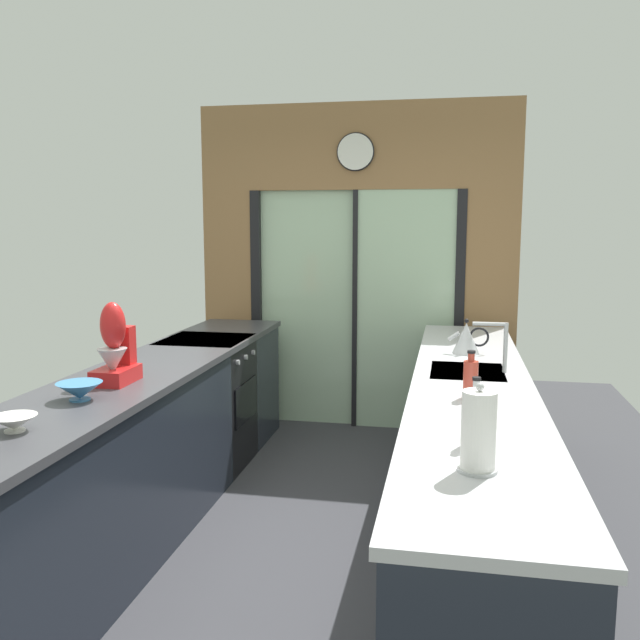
{
  "coord_description": "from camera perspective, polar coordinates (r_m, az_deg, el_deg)",
  "views": [
    {
      "loc": [
        0.79,
        -3.21,
        1.74
      ],
      "look_at": [
        -0.02,
        0.95,
        1.12
      ],
      "focal_mm": 37.97,
      "sensor_mm": 36.0,
      "label": 1
    }
  ],
  "objects": [
    {
      "name": "oven_range",
      "position": [
        4.95,
        -9.53,
        -6.89
      ],
      "size": [
        0.6,
        0.6,
        0.92
      ],
      "color": "black",
      "rests_on": "ground_plane"
    },
    {
      "name": "right_counter_run",
      "position": [
        3.74,
        12.48,
        -11.87
      ],
      "size": [
        0.62,
        3.8,
        0.92
      ],
      "color": "#1E232D",
      "rests_on": "ground_plane"
    },
    {
      "name": "ground_plane",
      "position": [
        4.27,
        -0.62,
        -15.92
      ],
      "size": [
        5.04,
        7.6,
        0.02
      ],
      "primitive_type": "cube",
      "color": "#38383D"
    },
    {
      "name": "mixing_bowl_mid",
      "position": [
        2.95,
        -24.37,
        -7.9
      ],
      "size": [
        0.18,
        0.18,
        0.06
      ],
      "color": "silver",
      "rests_on": "left_counter_run"
    },
    {
      "name": "soap_bottle_near",
      "position": [
        2.6,
        12.96,
        -7.83
      ],
      "size": [
        0.06,
        0.06,
        0.25
      ],
      "color": "silver",
      "rests_on": "right_counter_run"
    },
    {
      "name": "paper_towel_roll",
      "position": [
        2.32,
        13.22,
        -9.17
      ],
      "size": [
        0.13,
        0.13,
        0.3
      ],
      "color": "#B7BABC",
      "rests_on": "right_counter_run"
    },
    {
      "name": "mixing_bowl_far",
      "position": [
        3.34,
        -19.6,
        -5.64
      ],
      "size": [
        0.21,
        0.21,
        0.08
      ],
      "color": "teal",
      "rests_on": "left_counter_run"
    },
    {
      "name": "stand_mixer",
      "position": [
        3.62,
        -16.87,
        -2.59
      ],
      "size": [
        0.17,
        0.27,
        0.42
      ],
      "color": "red",
      "rests_on": "left_counter_run"
    },
    {
      "name": "sink_faucet",
      "position": [
        3.83,
        14.91,
        -1.58
      ],
      "size": [
        0.19,
        0.02,
        0.28
      ],
      "color": "#B7BABC",
      "rests_on": "right_counter_run"
    },
    {
      "name": "soap_bottle_far",
      "position": [
        3.26,
        12.57,
        -4.8
      ],
      "size": [
        0.07,
        0.07,
        0.23
      ],
      "color": "#B23D2D",
      "rests_on": "right_counter_run"
    },
    {
      "name": "back_wall_unit",
      "position": [
        5.67,
        3.03,
        6.11
      ],
      "size": [
        2.64,
        0.12,
        2.7
      ],
      "color": "olive",
      "rests_on": "ground_plane"
    },
    {
      "name": "left_counter_run",
      "position": [
        3.96,
        -15.3,
        -10.8
      ],
      "size": [
        0.62,
        3.8,
        0.92
      ],
      "color": "#1E232D",
      "rests_on": "ground_plane"
    },
    {
      "name": "kettle",
      "position": [
        4.34,
        12.24,
        -1.49
      ],
      "size": [
        0.26,
        0.17,
        0.22
      ],
      "color": "#B7BABC",
      "rests_on": "right_counter_run"
    }
  ]
}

